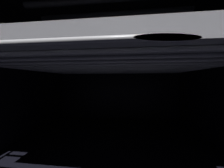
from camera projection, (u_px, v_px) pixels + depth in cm
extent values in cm
cube|color=black|center=(111.00, 148.00, 33.46)|extent=(58.91, 51.81, 1.20)
cube|color=black|center=(117.00, 77.00, 58.07)|extent=(58.91, 1.20, 40.36)
cube|color=black|center=(17.00, 75.00, 36.19)|extent=(1.20, 49.41, 40.36)
cylinder|color=#333338|center=(113.00, 14.00, 35.84)|extent=(45.21, 1.64, 1.64)
cylinder|color=#333338|center=(115.00, 25.00, 42.59)|extent=(45.21, 1.64, 1.64)
cylinder|color=#B7B7BC|center=(24.00, 69.00, 35.89)|extent=(0.66, 48.42, 0.66)
cylinder|color=#B7B7BC|center=(216.00, 66.00, 29.88)|extent=(0.66, 48.42, 0.66)
cylinder|color=#B7B7BC|center=(82.00, 40.00, 10.84)|extent=(53.17, 0.66, 0.66)
cylinder|color=#B7B7BC|center=(94.00, 51.00, 14.85)|extent=(53.17, 0.66, 0.66)
cylinder|color=#B7B7BC|center=(101.00, 58.00, 18.86)|extent=(53.17, 0.66, 0.66)
cylinder|color=#B7B7BC|center=(105.00, 62.00, 22.86)|extent=(53.17, 0.66, 0.66)
cylinder|color=#B7B7BC|center=(108.00, 65.00, 26.87)|extent=(53.17, 0.66, 0.66)
cylinder|color=#B7B7BC|center=(110.00, 67.00, 30.88)|extent=(53.17, 0.66, 0.66)
cylinder|color=#B7B7BC|center=(112.00, 68.00, 34.89)|extent=(53.17, 0.66, 0.66)
cylinder|color=#B7B7BC|center=(114.00, 70.00, 38.90)|extent=(53.17, 0.66, 0.66)
cylinder|color=#B7B7BC|center=(115.00, 71.00, 42.91)|extent=(53.17, 0.66, 0.66)
cylinder|color=#B7B7BC|center=(116.00, 72.00, 46.91)|extent=(53.17, 0.66, 0.66)
cylinder|color=#B7B7BC|center=(116.00, 72.00, 50.92)|extent=(53.17, 0.66, 0.66)
cylinder|color=#B7B7BC|center=(117.00, 73.00, 54.93)|extent=(53.17, 0.66, 0.66)
cube|color=gray|center=(111.00, 64.00, 32.86)|extent=(44.23, 40.97, 1.17)
cube|color=gray|center=(89.00, 27.00, 12.88)|extent=(44.23, 0.80, 1.39)
cube|color=gray|center=(117.00, 68.00, 52.78)|extent=(44.23, 0.80, 1.39)
cube|color=gray|center=(39.00, 61.00, 35.28)|extent=(0.80, 40.97, 1.39)
cube|color=gray|center=(196.00, 58.00, 30.38)|extent=(0.80, 40.97, 1.39)
cylinder|color=#E9C075|center=(102.00, 62.00, 41.66)|extent=(4.19, 3.29, 2.69)
cylinder|color=#9E563D|center=(109.00, 62.00, 41.80)|extent=(1.29, 1.50, 1.34)
cylinder|color=#9E563D|center=(95.00, 62.00, 41.52)|extent=(1.29, 1.50, 1.34)
cylinder|color=#DBBA7A|center=(158.00, 51.00, 26.34)|extent=(3.85, 4.48, 2.94)
cylinder|color=#9E563D|center=(158.00, 53.00, 28.44)|extent=(1.50, 1.02, 1.37)
cylinder|color=#9E563D|center=(157.00, 48.00, 24.24)|extent=(1.50, 1.02, 1.37)
cylinder|color=#E7C46E|center=(144.00, 63.00, 44.31)|extent=(4.21, 4.09, 3.19)
cylinder|color=#9E563D|center=(150.00, 62.00, 43.37)|extent=(1.57, 1.93, 1.67)
cylinder|color=#9E563D|center=(138.00, 63.00, 45.25)|extent=(1.57, 1.93, 1.67)
cylinder|color=#D7B77D|center=(175.00, 40.00, 19.52)|extent=(4.71, 4.80, 2.99)
cylinder|color=#9E563D|center=(191.00, 36.00, 17.51)|extent=(2.00, 1.93, 1.70)
cylinder|color=#9E563D|center=(161.00, 44.00, 21.53)|extent=(2.00, 1.93, 1.70)
cylinder|color=#DDB583|center=(131.00, 40.00, 19.11)|extent=(2.77, 4.15, 2.67)
cylinder|color=#9E563D|center=(130.00, 45.00, 21.58)|extent=(1.23, 0.91, 1.21)
cylinder|color=#9E563D|center=(132.00, 34.00, 16.63)|extent=(1.23, 0.91, 1.21)
cylinder|color=#E0C674|center=(51.00, 51.00, 25.91)|extent=(3.74, 3.79, 2.64)
cylinder|color=#9E563D|center=(51.00, 53.00, 27.52)|extent=(1.50, 1.34, 1.29)
cylinder|color=#9E563D|center=(51.00, 49.00, 24.31)|extent=(1.50, 1.34, 1.29)
cylinder|color=#9E563D|center=(209.00, 34.00, 16.39)|extent=(1.59, 1.52, 1.23)
cylinder|color=#EAC17A|center=(101.00, 58.00, 34.42)|extent=(4.23, 4.27, 2.98)
cylinder|color=#9E563D|center=(106.00, 59.00, 35.90)|extent=(1.89, 1.62, 1.76)
cylinder|color=#9E563D|center=(96.00, 57.00, 32.94)|extent=(1.89, 1.62, 1.76)
cylinder|color=#E2BB78|center=(7.00, 35.00, 17.32)|extent=(4.93, 4.53, 3.08)
cylinder|color=#9E563D|center=(26.00, 37.00, 18.12)|extent=(1.37, 1.82, 1.70)
cylinder|color=#E9B17C|center=(78.00, 61.00, 38.85)|extent=(3.99, 4.49, 2.95)
cylinder|color=#9E563D|center=(83.00, 62.00, 40.84)|extent=(1.77, 1.13, 1.65)
cylinder|color=#9E563D|center=(74.00, 59.00, 36.86)|extent=(1.77, 1.13, 1.65)
cylinder|color=#DAB075|center=(137.00, 56.00, 31.96)|extent=(3.95, 3.99, 2.91)
cylinder|color=#9E563D|center=(141.00, 55.00, 30.16)|extent=(1.77, 1.46, 1.56)
cylinder|color=#9E563D|center=(133.00, 58.00, 33.76)|extent=(1.77, 1.46, 1.56)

